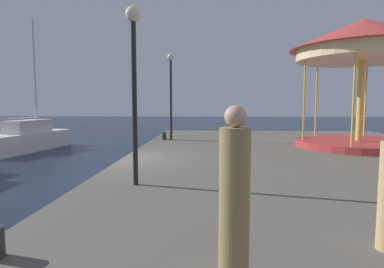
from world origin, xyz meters
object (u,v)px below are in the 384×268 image
(carousel, at_px, (363,52))
(lamp_post_far_end, at_px, (171,82))
(lamp_post_mid_promenade, at_px, (134,64))
(bollard_center, at_px, (164,136))
(person_far_corner, at_px, (234,199))
(sailboat_white, at_px, (27,139))

(carousel, height_order, lamp_post_far_end, carousel)
(lamp_post_mid_promenade, xyz_separation_m, bollard_center, (-0.70, 9.93, -2.68))
(carousel, distance_m, lamp_post_far_end, 9.30)
(bollard_center, xyz_separation_m, person_far_corner, (2.75, -14.03, 0.71))
(sailboat_white, relative_size, person_far_corner, 4.04)
(lamp_post_mid_promenade, xyz_separation_m, person_far_corner, (2.04, -4.10, -1.97))
(sailboat_white, height_order, lamp_post_far_end, sailboat_white)
(lamp_post_far_end, relative_size, bollard_center, 11.66)
(sailboat_white, bearing_deg, lamp_post_mid_promenade, -50.01)
(sailboat_white, distance_m, carousel, 18.34)
(sailboat_white, height_order, lamp_post_mid_promenade, sailboat_white)
(bollard_center, bearing_deg, carousel, -16.51)
(lamp_post_far_end, distance_m, person_far_corner, 14.40)
(sailboat_white, relative_size, carousel, 1.25)
(sailboat_white, bearing_deg, bollard_center, -5.27)
(sailboat_white, bearing_deg, carousel, -11.30)
(sailboat_white, distance_m, lamp_post_far_end, 9.28)
(sailboat_white, relative_size, lamp_post_far_end, 1.68)
(lamp_post_mid_promenade, bearing_deg, carousel, 40.22)
(sailboat_white, height_order, bollard_center, sailboat_white)
(lamp_post_far_end, xyz_separation_m, bollard_center, (-0.40, 0.00, -2.95))
(carousel, relative_size, lamp_post_mid_promenade, 1.48)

